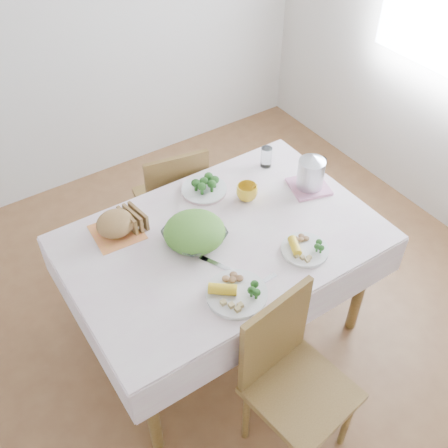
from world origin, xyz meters
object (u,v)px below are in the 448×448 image
chair_near (302,390)px  yellow_mug (247,192)px  dining_table (223,288)px  electric_kettle (311,170)px  dinner_plate_right (305,250)px  chair_far (170,195)px  salad_bowl (195,236)px  dinner_plate_left (236,294)px

chair_near → yellow_mug: chair_near is taller
dining_table → electric_kettle: bearing=5.3°
dining_table → dinner_plate_right: bearing=-48.0°
electric_kettle → dinner_plate_right: bearing=-120.2°
yellow_mug → dining_table: bearing=-147.5°
dining_table → dinner_plate_right: 0.56m
dining_table → chair_far: size_ratio=1.62×
salad_bowl → yellow_mug: size_ratio=2.48×
chair_near → yellow_mug: 1.02m
dinner_plate_right → electric_kettle: 0.49m
yellow_mug → electric_kettle: (0.33, -0.11, 0.08)m
chair_near → dinner_plate_left: 0.51m
yellow_mug → electric_kettle: 0.36m
dining_table → salad_bowl: salad_bowl is taller
dining_table → chair_far: chair_far is taller
chair_far → yellow_mug: (0.16, -0.57, 0.34)m
dinner_plate_left → yellow_mug: 0.65m
salad_bowl → dinner_plate_left: bearing=-93.5°
dinner_plate_left → dinner_plate_right: dinner_plate_left is taller
dining_table → chair_far: bearing=82.3°
yellow_mug → electric_kettle: electric_kettle is taller
chair_far → dinner_plate_right: (0.17, -1.03, 0.31)m
dining_table → salad_bowl: (-0.13, 0.05, 0.42)m
dining_table → chair_near: size_ratio=1.54×
salad_bowl → dinner_plate_left: (-0.02, -0.38, -0.02)m
yellow_mug → dinner_plate_right: bearing=-89.3°
dining_table → electric_kettle: 0.78m
dinner_plate_left → chair_near: bearing=-78.7°
chair_near → dinner_plate_right: 0.63m
salad_bowl → dinner_plate_right: salad_bowl is taller
yellow_mug → chair_far: bearing=105.8°
chair_near → electric_kettle: (0.66, 0.79, 0.42)m
dinner_plate_right → yellow_mug: (-0.01, 0.46, 0.03)m
dinner_plate_left → electric_kettle: size_ratio=1.38×
dining_table → electric_kettle: size_ratio=7.09×
chair_near → dining_table: bearing=76.4°
salad_bowl → dinner_plate_left: size_ratio=1.02×
dinner_plate_left → yellow_mug: size_ratio=2.43×
dining_table → chair_far: 0.75m
yellow_mug → electric_kettle: size_ratio=0.57×
dinner_plate_right → yellow_mug: bearing=90.7°
chair_far → electric_kettle: 0.94m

